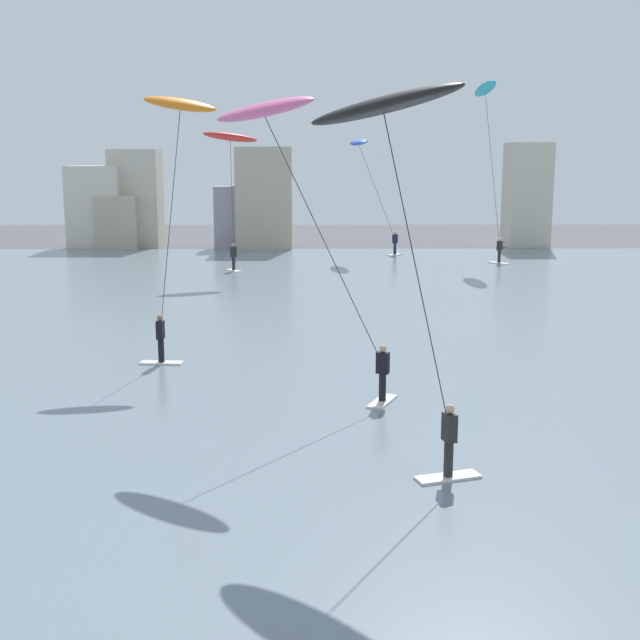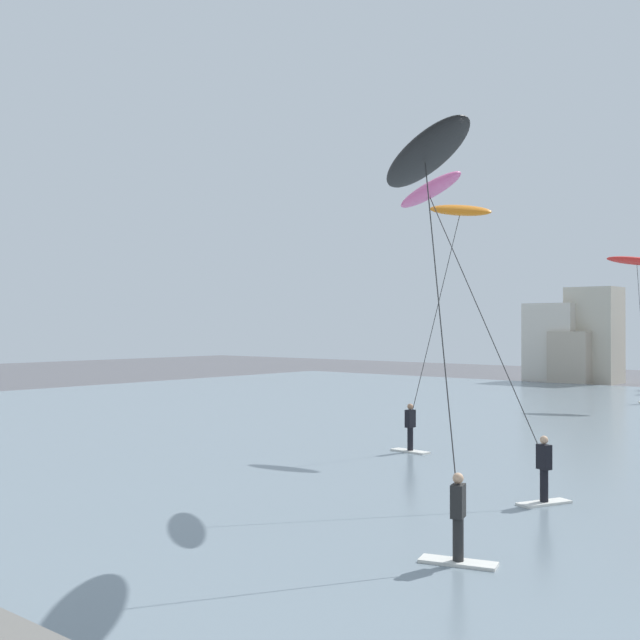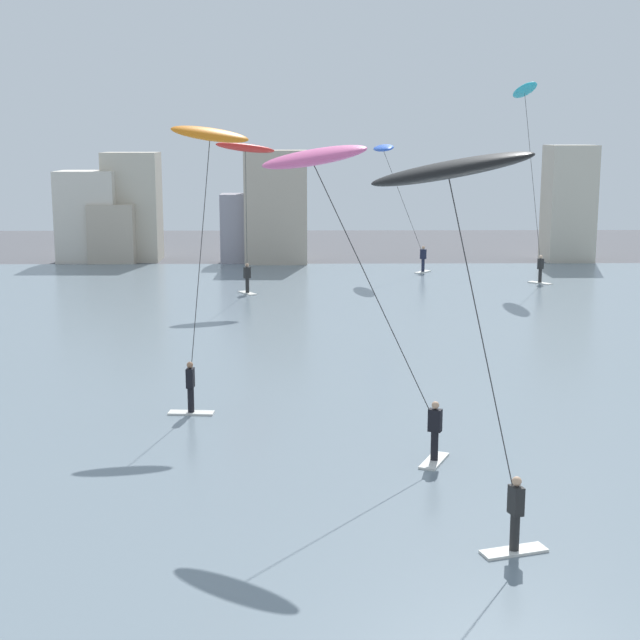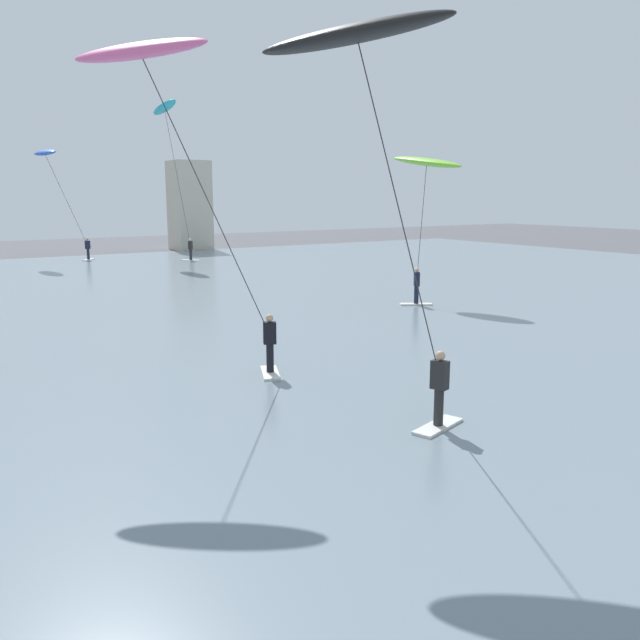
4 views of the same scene
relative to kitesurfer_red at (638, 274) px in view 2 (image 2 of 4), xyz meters
The scene contains 4 objects.
kitesurfer_red is the anchor object (origin of this frame).
kitesurfer_pink 25.92m from the kitesurfer_red, 81.94° to the right, with size 5.18×2.29×8.43m.
kitesurfer_orange 19.01m from the kitesurfer_red, 90.04° to the right, with size 2.51×3.18×8.92m.
kitesurfer_black 30.74m from the kitesurfer_red, 78.56° to the right, with size 3.97×3.17×8.35m.
Camera 2 is at (7.87, -0.22, 4.41)m, focal length 44.83 mm.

